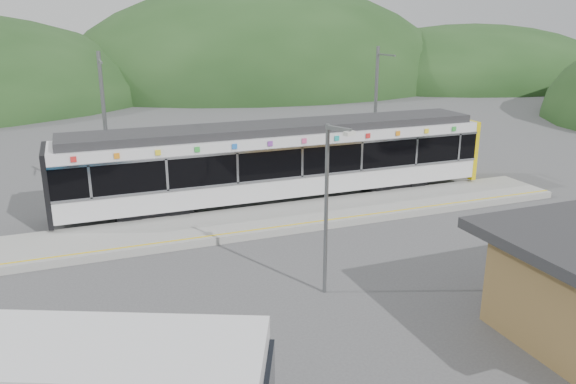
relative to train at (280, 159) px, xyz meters
name	(u,v)px	position (x,y,z in m)	size (l,w,h in m)	color
ground	(323,248)	(-0.53, -6.00, -2.06)	(120.00, 120.00, 0.00)	#4C4C4F
hills	(391,193)	(5.66, -0.71, -2.06)	(146.00, 149.00, 26.00)	#1E3D19
platform	(291,217)	(-0.53, -2.70, -1.91)	(26.00, 3.20, 0.30)	#9E9E99
yellow_line	(303,223)	(-0.53, -4.00, -1.76)	(26.00, 0.10, 0.01)	yellow
train	(280,159)	(0.00, 0.00, 0.00)	(20.44, 3.01, 3.74)	black
catenary_mast_west	(105,127)	(-7.53, 2.56, 1.58)	(0.18, 1.80, 7.00)	slate
catenary_mast_east	(376,110)	(6.47, 2.56, 1.58)	(0.18, 1.80, 7.00)	slate
lamp_post	(328,196)	(-2.01, -9.46, 1.17)	(0.46, 1.02, 5.39)	slate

